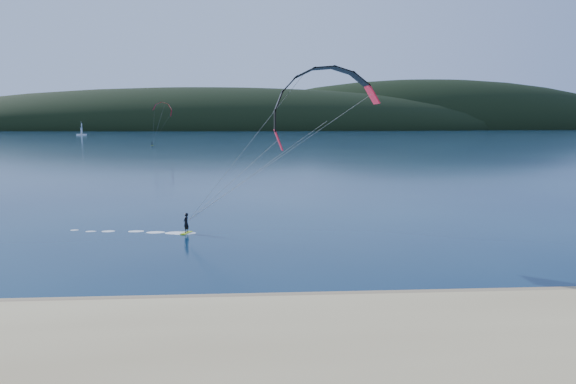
{
  "coord_description": "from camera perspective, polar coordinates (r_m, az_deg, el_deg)",
  "views": [
    {
      "loc": [
        0.15,
        -22.94,
        9.14
      ],
      "look_at": [
        2.43,
        10.0,
        5.0
      ],
      "focal_mm": 34.49,
      "sensor_mm": 36.0,
      "label": 1
    }
  ],
  "objects": [
    {
      "name": "ground",
      "position": [
        24.7,
        -4.16,
        -14.6
      ],
      "size": [
        1800.0,
        1800.0,
        0.0
      ],
      "primitive_type": "plane",
      "color": "#071A37",
      "rests_on": "ground"
    },
    {
      "name": "wet_sand",
      "position": [
        28.91,
        -4.13,
        -11.2
      ],
      "size": [
        220.0,
        2.5,
        0.1
      ],
      "color": "#876A4E",
      "rests_on": "ground"
    },
    {
      "name": "headland",
      "position": [
        768.28,
        -3.93,
        6.46
      ],
      "size": [
        1200.0,
        310.0,
        140.0
      ],
      "color": "black",
      "rests_on": "ground"
    },
    {
      "name": "kitesurfer_near",
      "position": [
        39.9,
        3.24,
        6.85
      ],
      "size": [
        25.8,
        9.24,
        14.85
      ],
      "color": "#B5DB19",
      "rests_on": "ground"
    },
    {
      "name": "kitesurfer_far",
      "position": [
        224.54,
        -12.84,
        8.04
      ],
      "size": [
        9.68,
        6.5,
        16.35
      ],
      "color": "#B5DB19",
      "rests_on": "ground"
    },
    {
      "name": "sailboat",
      "position": [
        433.35,
        -20.51,
        5.6
      ],
      "size": [
        7.12,
        4.67,
        10.32
      ],
      "color": "white",
      "rests_on": "ground"
    }
  ]
}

